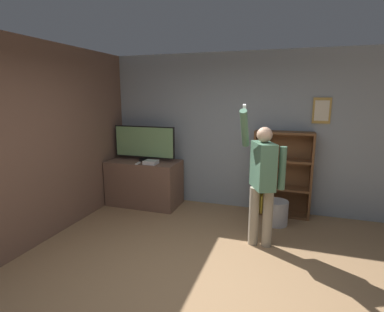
{
  "coord_description": "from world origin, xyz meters",
  "views": [
    {
      "loc": [
        0.87,
        -2.53,
        1.99
      ],
      "look_at": [
        -0.51,
        1.69,
        1.08
      ],
      "focal_mm": 28.0,
      "sensor_mm": 36.0,
      "label": 1
    }
  ],
  "objects_px": {
    "bookshelf": "(276,174)",
    "person": "(263,176)",
    "waste_bin": "(276,212)",
    "game_console": "(151,162)",
    "television": "(144,143)"
  },
  "relations": [
    {
      "from": "television",
      "to": "person",
      "type": "xyz_separation_m",
      "value": [
        2.18,
        -0.97,
        -0.18
      ]
    },
    {
      "from": "bookshelf",
      "to": "waste_bin",
      "type": "xyz_separation_m",
      "value": [
        0.06,
        -0.43,
        -0.51
      ]
    },
    {
      "from": "game_console",
      "to": "bookshelf",
      "type": "relative_size",
      "value": 0.16
    },
    {
      "from": "bookshelf",
      "to": "waste_bin",
      "type": "height_order",
      "value": "bookshelf"
    },
    {
      "from": "bookshelf",
      "to": "person",
      "type": "height_order",
      "value": "person"
    },
    {
      "from": "television",
      "to": "game_console",
      "type": "distance_m",
      "value": 0.43
    },
    {
      "from": "television",
      "to": "bookshelf",
      "type": "relative_size",
      "value": 0.82
    },
    {
      "from": "television",
      "to": "game_console",
      "type": "height_order",
      "value": "television"
    },
    {
      "from": "game_console",
      "to": "bookshelf",
      "type": "distance_m",
      "value": 2.12
    },
    {
      "from": "waste_bin",
      "to": "person",
      "type": "bearing_deg",
      "value": -103.18
    },
    {
      "from": "television",
      "to": "bookshelf",
      "type": "xyz_separation_m",
      "value": [
        2.3,
        0.22,
        -0.44
      ]
    },
    {
      "from": "waste_bin",
      "to": "game_console",
      "type": "bearing_deg",
      "value": -179.72
    },
    {
      "from": "bookshelf",
      "to": "waste_bin",
      "type": "bearing_deg",
      "value": -82.49
    },
    {
      "from": "television",
      "to": "bookshelf",
      "type": "bearing_deg",
      "value": 5.46
    },
    {
      "from": "bookshelf",
      "to": "game_console",
      "type": "bearing_deg",
      "value": -168.02
    }
  ]
}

